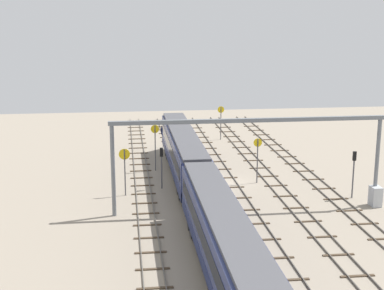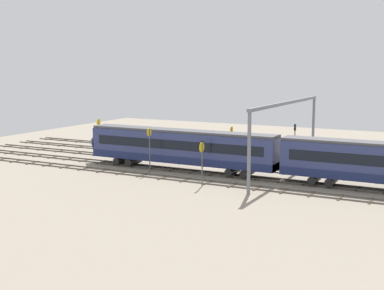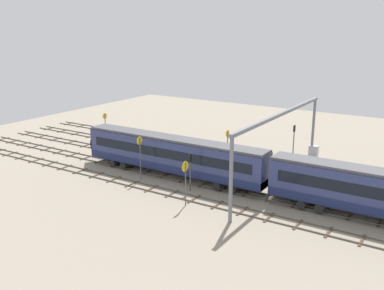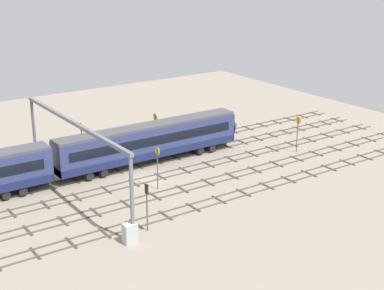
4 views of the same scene
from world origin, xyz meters
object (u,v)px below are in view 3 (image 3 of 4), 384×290
speed_sign_near_foreground (140,152)px  speed_sign_mid_trackside (227,143)px  relay_cabinet (313,152)px  signal_light_trackside_approach (294,137)px  train (265,173)px  speed_sign_far_trackside (185,176)px  overhead_gantry (281,128)px  signal_light_trackside_departure (190,167)px  speed_sign_distant_end (105,124)px

speed_sign_near_foreground → speed_sign_mid_trackside: 11.93m
speed_sign_near_foreground → relay_cabinet: bearing=-126.7°
speed_sign_mid_trackside → signal_light_trackside_approach: speed_sign_mid_trackside is taller
signal_light_trackside_approach → relay_cabinet: (-2.49, -1.19, -2.09)m
train → speed_sign_far_trackside: bearing=47.4°
train → overhead_gantry: 6.13m
speed_sign_near_foreground → speed_sign_far_trackside: (-8.57, 3.44, -0.26)m
signal_light_trackside_approach → signal_light_trackside_departure: (5.24, 18.01, -0.22)m
train → signal_light_trackside_approach: (2.40, -15.37, 0.36)m
speed_sign_distant_end → relay_cabinet: size_ratio=2.58×
overhead_gantry → signal_light_trackside_departure: overhead_gantry is taller
overhead_gantry → speed_sign_distant_end: (29.29, -2.58, -3.55)m
speed_sign_mid_trackside → speed_sign_distant_end: 21.10m
speed_sign_distant_end → overhead_gantry: bearing=175.0°
speed_sign_distant_end → signal_light_trackside_approach: (-27.09, -8.16, -0.10)m
signal_light_trackside_approach → relay_cabinet: 3.46m
speed_sign_distant_end → signal_light_trackside_approach: speed_sign_distant_end is taller
relay_cabinet → speed_sign_distant_end: bearing=17.5°
speed_sign_near_foreground → relay_cabinet: (-14.48, -19.44, -2.51)m
signal_light_trackside_departure → speed_sign_far_trackside: bearing=116.3°
overhead_gantry → signal_light_trackside_departure: (7.43, 7.27, -3.86)m
speed_sign_far_trackside → signal_light_trackside_departure: (1.82, -3.69, -0.37)m
overhead_gantry → signal_light_trackside_approach: 11.55m
relay_cabinet → signal_light_trackside_approach: bearing=25.5°
speed_sign_far_trackside → speed_sign_distant_end: speed_sign_distant_end is taller
overhead_gantry → signal_light_trackside_departure: size_ratio=5.77×
speed_sign_distant_end → signal_light_trackside_approach: size_ratio=1.03×
speed_sign_far_trackside → signal_light_trackside_approach: bearing=-98.9°
train → speed_sign_near_foreground: bearing=11.3°
overhead_gantry → relay_cabinet: 13.24m
speed_sign_distant_end → speed_sign_far_trackside: bearing=150.2°
overhead_gantry → relay_cabinet: bearing=-91.4°
speed_sign_mid_trackside → relay_cabinet: (-8.48, -9.14, -2.17)m
speed_sign_near_foreground → signal_light_trackside_approach: speed_sign_near_foreground is taller
train → speed_sign_distant_end: 30.36m
speed_sign_mid_trackside → signal_light_trackside_approach: (-5.99, -7.95, -0.07)m
overhead_gantry → speed_sign_near_foreground: (14.18, 7.52, -3.23)m
overhead_gantry → speed_sign_far_trackside: overhead_gantry is taller
train → signal_light_trackside_departure: train is taller
speed_sign_far_trackside → speed_sign_distant_end: 27.28m
speed_sign_distant_end → signal_light_trackside_departure: bearing=155.7°
signal_light_trackside_departure → signal_light_trackside_approach: bearing=-106.2°
signal_light_trackside_departure → relay_cabinet: size_ratio=2.30×
relay_cabinet → speed_sign_mid_trackside: bearing=47.1°
signal_light_trackside_approach → speed_sign_far_trackside: bearing=81.1°
signal_light_trackside_departure → train: bearing=-161.0°
speed_sign_near_foreground → speed_sign_mid_trackside: size_ratio=1.11×
speed_sign_distant_end → signal_light_trackside_approach: bearing=-163.2°
speed_sign_mid_trackside → signal_light_trackside_approach: bearing=-127.0°
speed_sign_near_foreground → speed_sign_mid_trackside: (-5.99, -10.30, -0.34)m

